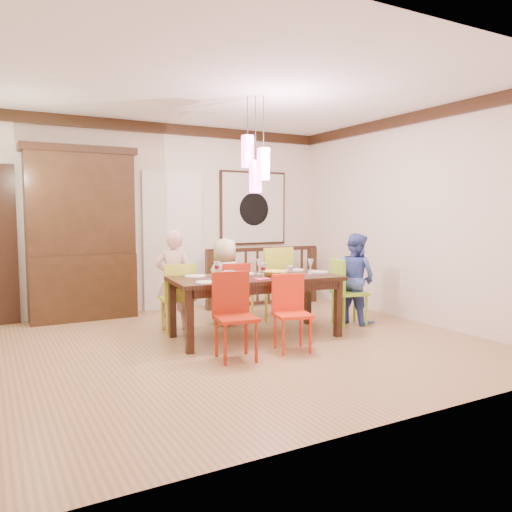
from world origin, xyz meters
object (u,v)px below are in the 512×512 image
person_far_left (174,280)px  person_far_mid (225,281)px  chair_far_left (177,292)px  china_hutch (81,234)px  person_end_right (355,278)px  chair_end_right (350,287)px  dining_table (255,283)px  balustrade (263,275)px

person_far_left → person_far_mid: person_far_left is taller
chair_far_left → china_hutch: size_ratio=0.36×
person_far_mid → person_far_left: bearing=-16.7°
person_far_mid → person_end_right: 1.80m
chair_far_left → person_far_mid: size_ratio=0.76×
chair_far_left → chair_end_right: 2.32m
dining_table → person_end_right: (1.60, 0.04, -0.04)m
china_hutch → person_end_right: bearing=-32.4°
balustrade → person_far_left: (-1.84, -0.89, 0.15)m
balustrade → person_far_left: size_ratio=1.52×
chair_far_left → person_end_right: bearing=170.2°
dining_table → china_hutch: size_ratio=0.87×
chair_end_right → person_end_right: bearing=-53.9°
dining_table → person_end_right: 1.60m
dining_table → chair_far_left: size_ratio=2.38×
dining_table → person_far_left: bearing=135.3°
person_end_right → dining_table: bearing=79.2°
dining_table → balustrade: (1.11, 1.76, -0.16)m
chair_far_left → dining_table: bearing=142.4°
chair_end_right → person_end_right: size_ratio=0.73×
chair_end_right → person_far_mid: person_far_mid is taller
chair_far_left → china_hutch: china_hutch is taller
china_hutch → person_end_right: (3.26, -2.07, -0.61)m
balustrade → person_far_mid: bearing=-136.2°
chair_far_left → balustrade: bearing=-144.3°
chair_far_left → person_end_right: (2.34, -0.68, 0.11)m
chair_far_left → person_far_left: size_ratio=0.68×
chair_end_right → chair_far_left: bearing=83.2°
chair_end_right → person_far_left: bearing=79.5°
dining_table → person_far_left: size_ratio=1.63×
balustrade → person_end_right: person_end_right is taller
balustrade → person_far_left: 2.05m
chair_far_left → person_far_left: (0.02, 0.16, 0.14)m
china_hutch → balustrade: size_ratio=1.24×
china_hutch → person_far_left: china_hutch is taller
dining_table → china_hutch: (-1.67, 2.11, 0.56)m
person_end_right → chair_end_right: bearing=101.7°
dining_table → person_end_right: bearing=7.0°
person_end_right → china_hutch: bearing=45.3°
dining_table → china_hutch: 2.75m
person_far_mid → person_end_right: bearing=142.4°
chair_end_right → person_far_mid: size_ratio=0.77×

